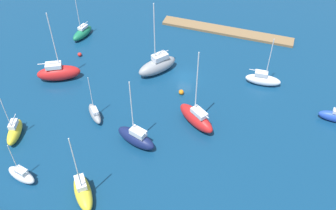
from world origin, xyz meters
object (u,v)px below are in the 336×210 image
Objects in this scene: sailboat_navy_lone_south at (136,137)px; sailboat_gray_far_south at (95,113)px; pier_dock at (226,31)px; sailboat_gray_west_end at (157,65)px; sailboat_green_mid_basin at (82,33)px; sailboat_white_east_end at (21,175)px; sailboat_red_outer_mooring at (58,72)px; mooring_buoy_red at (80,54)px; mooring_buoy_orange at (181,92)px; sailboat_yellow_far_north at (15,132)px; sailboat_yellow_lone_north at (83,191)px; sailboat_red_near_pier at (196,118)px; sailboat_blue_center_basin at (334,116)px; sailboat_white_off_beacon at (263,79)px.

sailboat_navy_lone_south is 8.91m from sailboat_gray_far_south.
sailboat_gray_west_end is (9.13, 17.22, 1.28)m from pier_dock.
sailboat_white_east_end is at bearing 24.19° from sailboat_green_mid_basin.
sailboat_red_outer_mooring is at bearing -10.34° from sailboat_navy_lone_south.
sailboat_gray_far_south is 10.50× the size of mooring_buoy_red.
mooring_buoy_orange is at bearing -111.15° from sailboat_white_east_end.
sailboat_gray_west_end is 15.98× the size of mooring_buoy_orange.
sailboat_gray_west_end is 1.71× the size of sailboat_yellow_far_north.
sailboat_red_outer_mooring is 1.90× the size of sailboat_white_east_end.
pier_dock is 3.93× the size of sailboat_white_east_end.
sailboat_red_outer_mooring is at bearing 177.27° from sailboat_yellow_lone_north.
sailboat_green_mid_basin reaches higher than mooring_buoy_red.
sailboat_gray_far_south is 17.48m from mooring_buoy_red.
sailboat_red_near_pier is 1.95× the size of sailboat_white_east_end.
sailboat_green_mid_basin is 12.41× the size of mooring_buoy_red.
mooring_buoy_red is at bearing 169.20° from sailboat_yellow_lone_north.
sailboat_blue_center_basin is 0.93× the size of sailboat_gray_far_south.
sailboat_white_east_end is at bearing 102.67° from mooring_buoy_red.
sailboat_gray_west_end is 2.00× the size of sailboat_white_east_end.
sailboat_yellow_lone_north is 24.58m from mooring_buoy_orange.
pier_dock is at bearing -171.63° from sailboat_gray_west_end.
sailboat_white_off_beacon is at bearing 108.43° from sailboat_yellow_lone_north.
sailboat_green_mid_basin is at bearing -30.48° from sailboat_navy_lone_south.
sailboat_red_near_pier is 14.71m from sailboat_gray_west_end.
sailboat_navy_lone_south is at bearing 86.92° from sailboat_yellow_far_north.
sailboat_green_mid_basin reaches higher than pier_dock.
sailboat_red_near_pier is 22.05m from sailboat_blue_center_basin.
sailboat_green_mid_basin is 24.06m from sailboat_gray_far_south.
sailboat_blue_center_basin is 25.00m from mooring_buoy_orange.
sailboat_gray_west_end is at bearing 127.67° from sailboat_yellow_far_north.
sailboat_white_east_end is at bearing 119.81° from sailboat_gray_far_south.
sailboat_green_mid_basin is 10.87× the size of mooring_buoy_orange.
sailboat_gray_far_south is (-10.46, 6.72, -0.62)m from sailboat_red_outer_mooring.
sailboat_red_near_pier is 1.03× the size of sailboat_red_outer_mooring.
sailboat_green_mid_basin reaches higher than sailboat_white_off_beacon.
sailboat_gray_west_end is 17.67m from sailboat_red_outer_mooring.
mooring_buoy_red is at bearing -179.30° from sailboat_white_off_beacon.
sailboat_gray_west_end reaches higher than sailboat_white_off_beacon.
sailboat_gray_far_south is 9.20× the size of mooring_buoy_orange.
sailboat_gray_west_end is at bearing -11.65° from sailboat_red_near_pier.
sailboat_red_outer_mooring reaches higher than sailboat_navy_lone_south.
sailboat_blue_center_basin is at bearing -125.16° from sailboat_red_near_pier.
sailboat_red_outer_mooring is at bearing 13.07° from sailboat_gray_far_south.
sailboat_yellow_lone_north is 16.22m from sailboat_yellow_far_north.
sailboat_white_off_beacon is 0.72× the size of sailboat_red_outer_mooring.
sailboat_white_off_beacon is at bearing -150.74° from mooring_buoy_orange.
sailboat_green_mid_basin is at bearing -9.66° from sailboat_blue_center_basin.
sailboat_yellow_far_north is (24.29, 39.17, 0.83)m from pier_dock.
pier_dock is 31.33× the size of mooring_buoy_orange.
sailboat_gray_west_end is at bearing -96.85° from sailboat_white_east_end.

